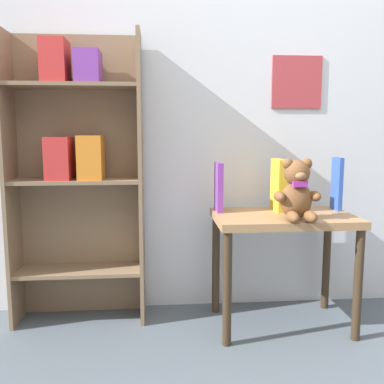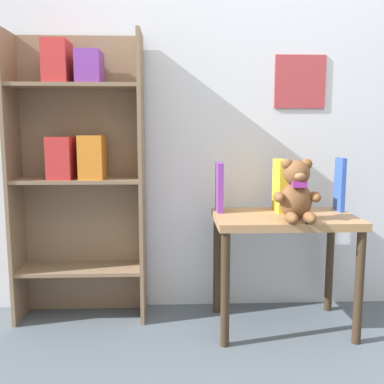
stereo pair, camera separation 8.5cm
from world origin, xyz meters
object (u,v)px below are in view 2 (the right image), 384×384
at_px(display_table, 284,233).
at_px(teddy_bear, 297,192).
at_px(bookshelf_side, 79,162).
at_px(book_standing_blue, 340,185).
at_px(book_standing_purple, 219,187).
at_px(book_standing_yellow, 280,186).

height_order(display_table, teddy_bear, teddy_bear).
distance_m(bookshelf_side, book_standing_blue, 1.30).
height_order(display_table, book_standing_purple, book_standing_purple).
bearing_deg(book_standing_blue, book_standing_purple, 179.48).
bearing_deg(book_standing_blue, teddy_bear, -142.01).
height_order(teddy_bear, book_standing_purple, teddy_bear).
xyz_separation_m(bookshelf_side, book_standing_purple, (0.69, -0.08, -0.12)).
height_order(teddy_bear, book_standing_blue, teddy_bear).
bearing_deg(bookshelf_side, book_standing_yellow, -4.72).
bearing_deg(book_standing_yellow, display_table, -90.99).
xyz_separation_m(book_standing_purple, book_standing_yellow, (0.30, -0.00, 0.01)).
distance_m(display_table, book_standing_yellow, 0.24).
xyz_separation_m(teddy_bear, book_standing_purple, (-0.32, 0.22, -0.00)).
relative_size(bookshelf_side, display_table, 2.16).
bearing_deg(book_standing_yellow, book_standing_blue, -1.76).
relative_size(display_table, book_standing_purple, 2.72).
distance_m(bookshelf_side, display_table, 1.06).
relative_size(teddy_bear, book_standing_blue, 1.04).
distance_m(display_table, teddy_bear, 0.24).
height_order(bookshelf_side, display_table, bookshelf_side).
height_order(bookshelf_side, book_standing_purple, bookshelf_side).
bearing_deg(book_standing_yellow, bookshelf_side, 174.29).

